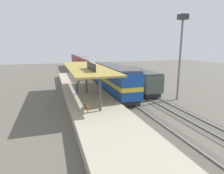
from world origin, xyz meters
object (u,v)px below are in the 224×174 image
Objects in this scene: platform_bench at (87,107)px; person_waiting at (77,87)px; freight_car at (137,79)px; light_mast at (181,40)px; passenger_carriage_rear at (79,61)px; passenger_carriage_front at (91,68)px; locomotive at (114,80)px.

platform_bench is 7.83m from person_waiting.
freight_car reaches higher than person_waiting.
freight_car is at bearing 44.17° from platform_bench.
light_mast is (3.20, -6.71, 6.43)m from freight_car.
light_mast reaches higher than platform_bench.
person_waiting is at bearing -98.48° from passenger_carriage_rear.
passenger_carriage_front reaches higher than person_waiting.
locomotive is 0.72× the size of passenger_carriage_front.
locomotive is at bearing -163.53° from freight_car.
light_mast is 6.84× the size of person_waiting.
person_waiting is (-5.95, -39.92, -0.46)m from passenger_carriage_rear.
freight_car is 10.84m from person_waiting.
platform_bench is at bearing -123.87° from locomotive.
passenger_carriage_front is 17.27m from freight_car.
light_mast reaches higher than passenger_carriage_rear.
light_mast is at bearing -34.44° from locomotive.
locomotive is 4.82m from freight_car.
platform_bench is 14.79m from freight_car.
passenger_carriage_front is 1.71× the size of light_mast.
person_waiting is at bearing -169.32° from locomotive.
light_mast reaches higher than person_waiting.
locomotive is at bearing 145.56° from light_mast.
passenger_carriage_front is 1.00× the size of passenger_carriage_rear.
locomotive is 1.20× the size of freight_car.
passenger_carriage_rear is at bearing 90.00° from passenger_carriage_front.
locomotive is 18.00m from passenger_carriage_front.
freight_car reaches higher than platform_bench.
person_waiting reaches higher than platform_bench.
freight_car is (10.60, 10.30, 0.63)m from platform_bench.
locomotive reaches higher than person_waiting.
platform_bench is 0.99× the size of person_waiting.
freight_car is 9.83m from light_mast.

